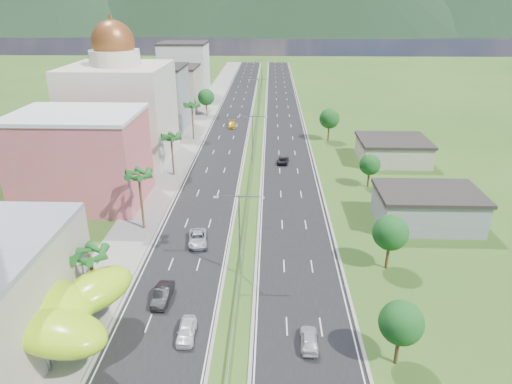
{
  "coord_description": "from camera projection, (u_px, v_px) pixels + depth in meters",
  "views": [
    {
      "loc": [
        3.63,
        -39.52,
        32.47
      ],
      "look_at": [
        1.7,
        20.39,
        7.0
      ],
      "focal_mm": 32.0,
      "sensor_mm": 36.0,
      "label": 1
    }
  ],
  "objects": [
    {
      "name": "ground",
      "position": [
        234.0,
        325.0,
        49.16
      ],
      "size": [
        500.0,
        500.0,
        0.0
      ],
      "primitive_type": "plane",
      "color": "#2D5119",
      "rests_on": "ground"
    },
    {
      "name": "road_left",
      "position": [
        232.0,
        120.0,
        132.16
      ],
      "size": [
        11.0,
        260.0,
        0.04
      ],
      "primitive_type": "cube",
      "color": "black",
      "rests_on": "ground"
    },
    {
      "name": "road_right",
      "position": [
        284.0,
        120.0,
        131.72
      ],
      "size": [
        11.0,
        260.0,
        0.04
      ],
      "primitive_type": "cube",
      "color": "black",
      "rests_on": "ground"
    },
    {
      "name": "sidewalk_left",
      "position": [
        199.0,
        120.0,
        132.43
      ],
      "size": [
        7.0,
        260.0,
        0.12
      ],
      "primitive_type": "cube",
      "color": "gray",
      "rests_on": "ground"
    },
    {
      "name": "median_guardrail",
      "position": [
        256.0,
        135.0,
        115.14
      ],
      "size": [
        0.1,
        216.06,
        0.76
      ],
      "color": "gray",
      "rests_on": "ground"
    },
    {
      "name": "streetlight_median_b",
      "position": [
        239.0,
        227.0,
        55.72
      ],
      "size": [
        6.04,
        0.25,
        11.0
      ],
      "color": "gray",
      "rests_on": "ground"
    },
    {
      "name": "streetlight_median_c",
      "position": [
        252.0,
        136.0,
        92.51
      ],
      "size": [
        6.04,
        0.25,
        11.0
      ],
      "color": "gray",
      "rests_on": "ground"
    },
    {
      "name": "streetlight_median_d",
      "position": [
        258.0,
        94.0,
        133.91
      ],
      "size": [
        6.04,
        0.25,
        11.0
      ],
      "color": "gray",
      "rests_on": "ground"
    },
    {
      "name": "streetlight_median_e",
      "position": [
        262.0,
        71.0,
        175.3
      ],
      "size": [
        6.04,
        0.25,
        11.0
      ],
      "color": "gray",
      "rests_on": "ground"
    },
    {
      "name": "lime_canopy",
      "position": [
        24.0,
        307.0,
        44.12
      ],
      "size": [
        18.0,
        15.0,
        7.4
      ],
      "color": "#A8E616",
      "rests_on": "ground"
    },
    {
      "name": "pink_shophouse",
      "position": [
        82.0,
        160.0,
        76.49
      ],
      "size": [
        20.0,
        15.0,
        15.0
      ],
      "primitive_type": "cube",
      "color": "#CF5A54",
      "rests_on": "ground"
    },
    {
      "name": "domed_building",
      "position": [
        121.0,
        107.0,
        96.14
      ],
      "size": [
        20.0,
        20.0,
        28.7
      ],
      "color": "beige",
      "rests_on": "ground"
    },
    {
      "name": "midrise_grey",
      "position": [
        155.0,
        99.0,
        120.42
      ],
      "size": [
        16.0,
        15.0,
        16.0
      ],
      "primitive_type": "cube",
      "color": "gray",
      "rests_on": "ground"
    },
    {
      "name": "midrise_beige",
      "position": [
        172.0,
        90.0,
        141.24
      ],
      "size": [
        16.0,
        15.0,
        13.0
      ],
      "primitive_type": "cube",
      "color": "#A99B8B",
      "rests_on": "ground"
    },
    {
      "name": "midrise_white",
      "position": [
        185.0,
        70.0,
        161.42
      ],
      "size": [
        16.0,
        15.0,
        18.0
      ],
      "primitive_type": "cube",
      "color": "silver",
      "rests_on": "ground"
    },
    {
      "name": "shed_near",
      "position": [
        427.0,
        209.0,
        70.35
      ],
      "size": [
        15.0,
        10.0,
        5.0
      ],
      "primitive_type": "cube",
      "color": "gray",
      "rests_on": "ground"
    },
    {
      "name": "shed_far",
      "position": [
        393.0,
        151.0,
        98.01
      ],
      "size": [
        14.0,
        12.0,
        4.4
      ],
      "primitive_type": "cube",
      "color": "#A99B8B",
      "rests_on": "ground"
    },
    {
      "name": "palm_tree_b",
      "position": [
        90.0,
        257.0,
        48.7
      ],
      "size": [
        3.6,
        3.6,
        8.1
      ],
      "color": "#47301C",
      "rests_on": "ground"
    },
    {
      "name": "palm_tree_c",
      "position": [
        139.0,
        177.0,
        66.53
      ],
      "size": [
        3.6,
        3.6,
        9.6
      ],
      "color": "#47301C",
      "rests_on": "ground"
    },
    {
      "name": "palm_tree_d",
      "position": [
        171.0,
        139.0,
        88.06
      ],
      "size": [
        3.6,
        3.6,
        8.6
      ],
      "color": "#47301C",
      "rests_on": "ground"
    },
    {
      "name": "palm_tree_e",
      "position": [
        192.0,
        106.0,
        110.76
      ],
      "size": [
        3.6,
        3.6,
        9.4
      ],
      "color": "#47301C",
      "rests_on": "ground"
    },
    {
      "name": "leafy_tree_lfar",
      "position": [
        206.0,
        97.0,
        134.82
      ],
      "size": [
        4.9,
        4.9,
        8.05
      ],
      "color": "#47301C",
      "rests_on": "ground"
    },
    {
      "name": "leafy_tree_ra",
      "position": [
        401.0,
        323.0,
        42.22
      ],
      "size": [
        4.2,
        4.2,
        6.9
      ],
      "color": "#47301C",
      "rests_on": "ground"
    },
    {
      "name": "leafy_tree_rb",
      "position": [
        390.0,
        233.0,
        57.61
      ],
      "size": [
        4.55,
        4.55,
        7.47
      ],
      "color": "#47301C",
      "rests_on": "ground"
    },
    {
      "name": "leafy_tree_rc",
      "position": [
        370.0,
        165.0,
        83.59
      ],
      "size": [
        3.85,
        3.85,
        6.33
      ],
      "color": "#47301C",
      "rests_on": "ground"
    },
    {
      "name": "leafy_tree_rd",
      "position": [
        329.0,
        119.0,
        110.84
      ],
      "size": [
        4.9,
        4.9,
        8.05
      ],
      "color": "#47301C",
      "rests_on": "ground"
    },
    {
      "name": "mountain_ridge",
      "position": [
        327.0,
        33.0,
        461.32
      ],
      "size": [
        860.0,
        140.0,
        90.0
      ],
      "primitive_type": null,
      "color": "black",
      "rests_on": "ground"
    },
    {
      "name": "car_white_near_left",
      "position": [
        186.0,
        331.0,
        47.17
      ],
      "size": [
        1.91,
        4.49,
        1.52
      ],
      "primitive_type": "imported",
      "rotation": [
        0.0,
        0.0,
        0.03
      ],
      "color": "white",
      "rests_on": "road_left"
    },
    {
      "name": "car_dark_left",
      "position": [
        163.0,
        295.0,
        52.82
      ],
      "size": [
        1.88,
        5.03,
        1.64
      ],
      "primitive_type": "imported",
      "rotation": [
        0.0,
        0.0,
        -0.03
      ],
      "color": "black",
      "rests_on": "road_left"
    },
    {
      "name": "car_silver_mid_left",
      "position": [
        198.0,
        238.0,
        65.32
      ],
      "size": [
        3.32,
        5.85,
        1.54
      ],
      "primitive_type": "imported",
      "rotation": [
        0.0,
        0.0,
        0.14
      ],
      "color": "#B8BCC1",
      "rests_on": "road_left"
    },
    {
      "name": "car_yellow_far_left",
      "position": [
        232.0,
        124.0,
        124.47
      ],
      "size": [
        2.54,
        5.34,
        1.5
      ],
      "primitive_type": "imported",
      "rotation": [
        0.0,
        0.0,
        0.09
      ],
      "color": "gold",
      "rests_on": "road_left"
    },
    {
      "name": "car_white_near_right",
      "position": [
        309.0,
        339.0,
        46.0
      ],
      "size": [
        1.83,
        4.39,
        1.48
      ],
      "primitive_type": "imported",
      "rotation": [
        0.0,
        0.0,
        3.12
      ],
      "color": "silver",
      "rests_on": "road_right"
    },
    {
      "name": "car_dark_far_right",
      "position": [
        283.0,
        160.0,
        97.3
      ],
      "size": [
        2.75,
        4.91,
        1.3
      ],
      "primitive_type": "imported",
      "rotation": [
        0.0,
        0.0,
        3.01
      ],
      "color": "black",
      "rests_on": "road_right"
    }
  ]
}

